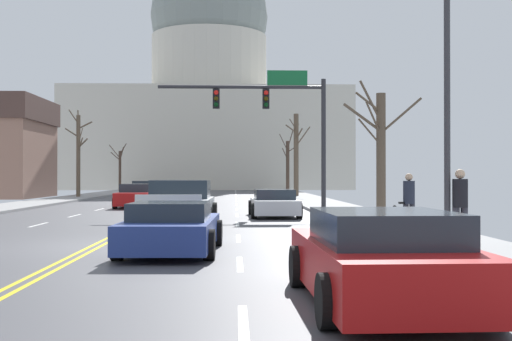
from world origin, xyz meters
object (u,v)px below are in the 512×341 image
Objects in this scene: sedan_oncoming_02 at (142,188)px; pedestrian_01 at (460,203)px; signal_gantry at (276,111)px; sedan_oncoming_00 at (136,196)px; pickup_truck_near_01 at (179,207)px; pedestrian_00 at (409,199)px; sedan_near_03 at (381,259)px; sedan_near_00 at (274,204)px; sedan_near_02 at (172,229)px; sedan_oncoming_01 at (166,192)px; bicycle_parked at (399,217)px; street_lamp_right at (433,29)px.

pedestrian_01 is at bearing -73.27° from sedan_oncoming_02.
signal_gantry reaches higher than pedestrian_01.
sedan_oncoming_02 is (-3.07, 23.84, -0.01)m from sedan_oncoming_00.
pedestrian_00 is (6.95, -2.27, 0.34)m from pickup_truck_near_01.
pickup_truck_near_01 is 1.16× the size of sedan_near_03.
sedan_near_00 is 1.03× the size of sedan_oncoming_00.
sedan_near_00 is at bearing -49.10° from sedan_oncoming_00.
sedan_near_02 is at bearing -101.92° from signal_gantry.
signal_gantry is 1.72× the size of sedan_near_03.
pedestrian_00 is (10.18, -29.14, 0.50)m from sedan_oncoming_01.
pickup_truck_near_01 is 3.01× the size of bicycle_parked.
pedestrian_00 reaches higher than sedan_near_02.
street_lamp_right reaches higher than sedan_near_02.
sedan_oncoming_00 is (-7.33, 4.90, -4.19)m from signal_gantry.
sedan_near_03 is 1.05× the size of sedan_oncoming_01.
street_lamp_right is 4.77× the size of pedestrian_01.
sedan_oncoming_01 is (-7.01, 17.51, -4.24)m from signal_gantry.
sedan_oncoming_02 is at bearing 99.85° from pickup_truck_near_01.
signal_gantry reaches higher than bicycle_parked.
pedestrian_01 is at bearing -63.66° from sedan_oncoming_00.
pedestrian_01 is at bearing -75.28° from sedan_near_00.
sedan_near_00 is 21.78m from sedan_oncoming_01.
sedan_oncoming_00 is at bearing 116.34° from pedestrian_01.
street_lamp_right is 7.41m from sedan_near_02.
street_lamp_right is 46.87m from sedan_oncoming_02.
bicycle_parked is at bearing 74.46° from sedan_near_03.
sedan_oncoming_01 is 2.51× the size of pedestrian_01.
pedestrian_00 is (3.17, -11.63, -3.74)m from signal_gantry.
pedestrian_00 is at bearing 33.60° from sedan_near_02.
pedestrian_00 is at bearing -18.06° from pickup_truck_near_01.
street_lamp_right reaches higher than sedan_oncoming_00.
pickup_truck_near_01 is 1.20× the size of sedan_oncoming_00.
sedan_near_03 is at bearing -79.93° from sedan_oncoming_01.
sedan_near_00 is at bearing 112.41° from pedestrian_00.
sedan_oncoming_00 is 2.56× the size of pedestrian_01.
sedan_oncoming_01 is 2.63× the size of pedestrian_00.
pickup_truck_near_01 is at bearing -119.53° from sedan_near_00.
street_lamp_right is at bearing -81.09° from signal_gantry.
bicycle_parked is at bearing -75.59° from signal_gantry.
sedan_near_00 is 1.05× the size of sedan_oncoming_01.
pickup_truck_near_01 is 1.17× the size of sedan_oncoming_02.
sedan_oncoming_00 is at bearing -82.66° from sedan_oncoming_02.
sedan_oncoming_02 is 42.60m from pedestrian_00.
signal_gantry is at bearing 100.86° from pedestrian_01.
sedan_oncoming_01 is 0.95× the size of sedan_oncoming_02.
street_lamp_right is 3.97m from pedestrian_01.
sedan_oncoming_02 is at bearing 106.78° from sedan_oncoming_01.
pickup_truck_near_01 is 1.22× the size of sedan_oncoming_01.
street_lamp_right is 23.61m from sedan_oncoming_00.
sedan_oncoming_00 is (-3.96, 20.88, 0.06)m from sedan_near_02.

